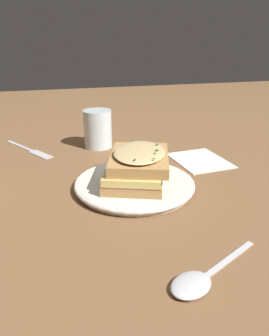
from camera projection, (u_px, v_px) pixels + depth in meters
The scene contains 7 objects.
ground_plane at pixel (138, 184), 0.63m from camera, with size 2.40×2.40×0.00m, color brown.
dinner_plate at pixel (134, 184), 0.61m from camera, with size 0.23×0.23×0.01m.
sandwich at pixel (136, 166), 0.60m from camera, with size 0.17×0.15×0.06m.
water_glass at pixel (98, 129), 0.82m from camera, with size 0.07×0.07×0.09m, color silver.
fork at pixel (32, 151), 0.81m from camera, with size 0.17×0.12×0.00m.
spoon at pixel (196, 281), 0.38m from camera, with size 0.09×0.15×0.01m.
napkin at pixel (200, 160), 0.75m from camera, with size 0.13×0.11×0.00m, color white.
Camera 1 is at (-0.55, 0.15, 0.27)m, focal length 35.00 mm.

